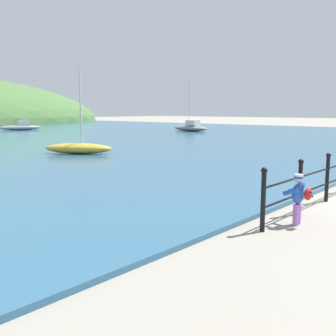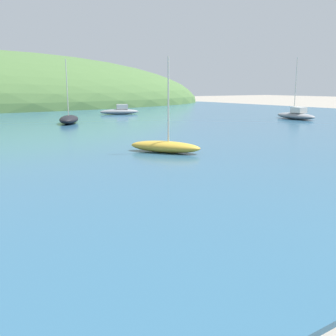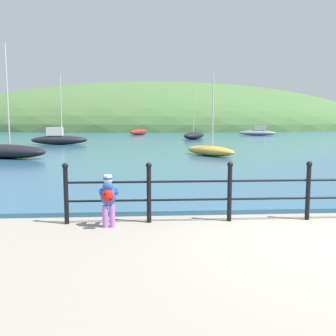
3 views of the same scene
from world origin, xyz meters
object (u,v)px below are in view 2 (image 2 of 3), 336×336
object	(u,v)px
boat_twin_mast	(296,115)
boat_far_right	(69,119)
boat_white_sailboat	(165,146)
boat_green_fishing	(120,111)

from	to	relation	value
boat_twin_mast	boat_far_right	size ratio (longest dim) A/B	1.09
boat_white_sailboat	boat_far_right	xyz separation A→B (m)	(1.30, 16.22, 0.06)
boat_green_fishing	boat_twin_mast	size ratio (longest dim) A/B	0.79
boat_white_sailboat	boat_far_right	world-z (taller)	boat_far_right
boat_white_sailboat	boat_twin_mast	bearing A→B (deg)	23.73
boat_twin_mast	boat_white_sailboat	bearing A→B (deg)	-156.27
boat_white_sailboat	boat_far_right	size ratio (longest dim) A/B	0.84
boat_twin_mast	boat_white_sailboat	distance (m)	21.96
boat_green_fishing	boat_far_right	world-z (taller)	boat_far_right
boat_green_fishing	boat_white_sailboat	bearing A→B (deg)	-112.08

